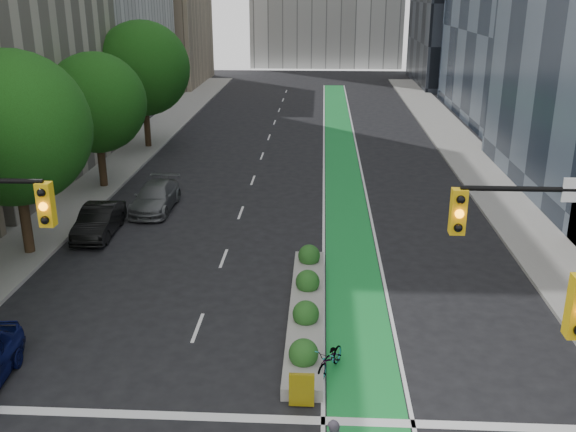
# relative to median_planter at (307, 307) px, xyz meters

# --- Properties ---
(sidewalk_left) EXTENTS (3.60, 90.00, 0.15)m
(sidewalk_left) POSITION_rel_median_planter_xyz_m (-13.00, 17.96, -0.30)
(sidewalk_left) COLOR gray
(sidewalk_left) RESTS_ON ground
(sidewalk_right) EXTENTS (3.60, 90.00, 0.15)m
(sidewalk_right) POSITION_rel_median_planter_xyz_m (10.60, 17.96, -0.30)
(sidewalk_right) COLOR gray
(sidewalk_right) RESTS_ON ground
(bike_lane_paint) EXTENTS (2.20, 70.00, 0.01)m
(bike_lane_paint) POSITION_rel_median_planter_xyz_m (1.80, 22.96, -0.37)
(bike_lane_paint) COLOR #198A37
(bike_lane_paint) RESTS_ON ground
(tree_mid) EXTENTS (6.40, 6.40, 8.78)m
(tree_mid) POSITION_rel_median_planter_xyz_m (-12.20, 4.96, 5.20)
(tree_mid) COLOR black
(tree_mid) RESTS_ON ground
(tree_midfar) EXTENTS (5.60, 5.60, 7.76)m
(tree_midfar) POSITION_rel_median_planter_xyz_m (-12.20, 14.96, 4.57)
(tree_midfar) COLOR black
(tree_midfar) RESTS_ON ground
(tree_far) EXTENTS (6.60, 6.60, 9.00)m
(tree_far) POSITION_rel_median_planter_xyz_m (-12.20, 24.96, 5.32)
(tree_far) COLOR black
(tree_far) RESTS_ON ground
(median_planter) EXTENTS (1.20, 10.26, 1.10)m
(median_planter) POSITION_rel_median_planter_xyz_m (0.00, 0.00, 0.00)
(median_planter) COLOR gray
(median_planter) RESTS_ON ground
(bicycle) EXTENTS (1.25, 1.80, 0.90)m
(bicycle) POSITION_rel_median_planter_xyz_m (0.80, -3.48, 0.08)
(bicycle) COLOR gray
(bicycle) RESTS_ON ground
(parked_car_left_mid) EXTENTS (1.67, 4.36, 1.42)m
(parked_car_left_mid) POSITION_rel_median_planter_xyz_m (-9.93, 7.45, 0.34)
(parked_car_left_mid) COLOR black
(parked_car_left_mid) RESTS_ON ground
(parked_car_left_far) EXTENTS (1.99, 4.77, 1.38)m
(parked_car_left_far) POSITION_rel_median_planter_xyz_m (-8.20, 11.24, 0.32)
(parked_car_left_far) COLOR #525557
(parked_car_left_far) RESTS_ON ground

